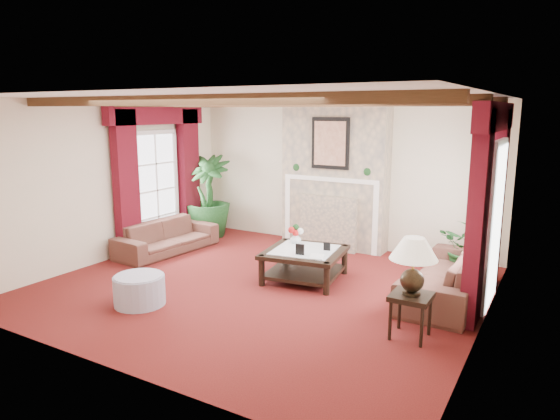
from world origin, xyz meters
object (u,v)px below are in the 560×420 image
Objects in this scene: sofa_right at (449,266)px; coffee_table at (305,265)px; potted_palm at (208,214)px; side_table at (410,316)px; sofa_left at (167,232)px; ottoman at (139,290)px.

sofa_right reaches higher than coffee_table.
side_table is at bearing -27.71° from potted_palm.
potted_palm reaches higher than sofa_left.
sofa_left is at bearing -85.90° from potted_palm.
ottoman is (1.42, -2.06, -0.18)m from sofa_left.
sofa_left is at bearing 169.99° from coffee_table.
sofa_right is at bearing 1.09° from coffee_table.
potted_palm is at bearing -101.46° from sofa_right.
coffee_table is (-2.03, -0.34, -0.21)m from sofa_right.
coffee_table is (2.85, -0.08, -0.15)m from sofa_left.
ottoman is (-1.43, -1.98, -0.04)m from coffee_table.
potted_palm is (-4.97, 1.07, 0.02)m from sofa_right.
side_table reaches higher than ottoman.
ottoman is at bearing -65.91° from potted_palm.
sofa_left is 1.11× the size of potted_palm.
side_table is (-0.09, -1.50, -0.18)m from sofa_right.
sofa_left reaches higher than ottoman.
sofa_left is 2.85m from coffee_table.
side_table is (1.94, -1.16, 0.03)m from coffee_table.
potted_palm is 2.68× the size of ottoman.
potted_palm reaches higher than sofa_right.
sofa_right is 1.51m from side_table.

